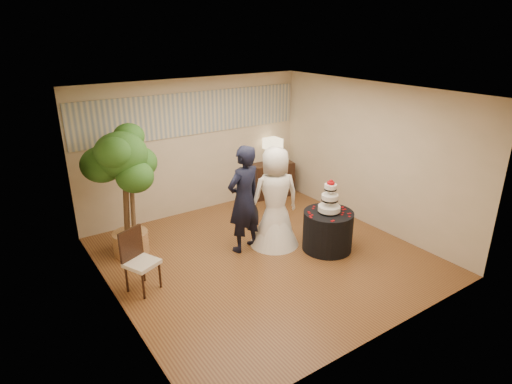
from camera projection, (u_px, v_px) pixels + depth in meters
floor at (264, 256)px, 7.41m from camera, size 5.00×5.00×0.00m
ceiling at (265, 93)px, 6.41m from camera, size 5.00×5.00×0.00m
wall_back at (195, 147)px, 8.84m from camera, size 5.00×0.06×2.80m
wall_front at (389, 240)px, 4.98m from camera, size 5.00×0.06×2.80m
wall_left at (109, 216)px, 5.60m from camera, size 0.06×5.00×2.80m
wall_right at (371, 156)px, 8.22m from camera, size 0.06×5.00×2.80m
mural_border at (194, 113)px, 8.57m from camera, size 4.90×0.02×0.85m
groom at (244, 199)px, 7.33m from camera, size 0.77×0.58×1.91m
bride at (275, 197)px, 7.53m from camera, size 1.09×1.09×1.83m
cake_table at (328, 231)px, 7.55m from camera, size 0.92×0.92×0.71m
wedding_cake at (330, 196)px, 7.32m from camera, size 0.39×0.39×0.60m
console at (272, 180)px, 9.95m from camera, size 1.02×0.57×0.80m
table_lamp at (273, 151)px, 9.70m from camera, size 0.34×0.34×0.58m
ficus_tree at (125, 192)px, 7.14m from camera, size 1.13×1.13×2.28m
side_chair at (142, 261)px, 6.31m from camera, size 0.59×0.60×0.97m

